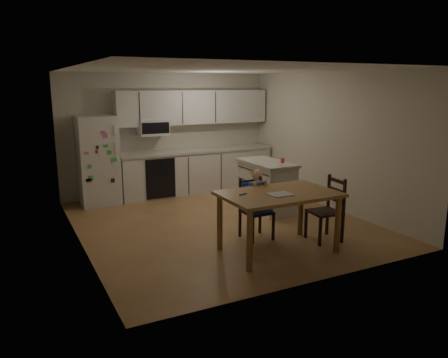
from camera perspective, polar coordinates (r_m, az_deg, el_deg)
The scene contains 10 objects.
room at distance 7.49m, azimuth -2.10°, elevation 4.41°, with size 4.52×5.01×2.51m.
refrigerator at distance 8.67m, azimuth -16.17°, elevation 2.34°, with size 0.72×0.70×1.70m, color silver.
kitchen_run at distance 9.34m, azimuth -3.84°, elevation 3.65°, with size 3.37×0.62×2.15m.
kitchen_island at distance 8.05m, azimuth 5.54°, elevation -0.84°, with size 0.64×1.22×0.90m.
red_cup at distance 7.86m, azimuth 7.66°, elevation 2.42°, with size 0.07×0.07×0.09m, color red.
dining_table at distance 5.99m, azimuth 7.15°, elevation -2.81°, with size 1.56×1.01×0.84m.
napkin at distance 5.84m, azimuth 7.34°, elevation -2.00°, with size 0.30×0.26×0.01m, color #B1B1B6.
toddler_spoon at distance 5.79m, azimuth 2.43°, elevation -2.01°, with size 0.02×0.02×0.12m, color blue.
chair_booster at distance 6.51m, azimuth 4.10°, elevation -2.28°, with size 0.41×0.41×1.06m.
chair_side at distance 6.63m, azimuth 13.71°, elevation -3.29°, with size 0.46×0.46×0.95m.
Camera 1 is at (-3.11, -6.26, 2.27)m, focal length 35.00 mm.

